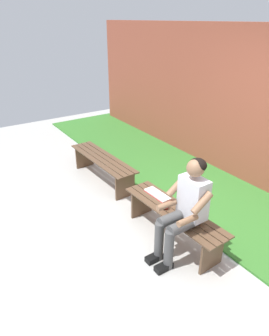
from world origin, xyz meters
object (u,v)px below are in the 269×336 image
(person_seated, at_px, (185,207))
(book_open, at_px, (157,194))
(apple, at_px, (165,206))
(bench_near, at_px, (173,217))
(bench_far, at_px, (103,163))

(person_seated, relative_size, book_open, 3.00)
(apple, height_order, book_open, apple)
(book_open, bearing_deg, bench_near, 171.85)
(apple, relative_size, book_open, 0.19)
(bench_far, distance_m, apple, 1.83)
(person_seated, bearing_deg, bench_far, -2.62)
(bench_near, height_order, book_open, book_open)
(bench_near, distance_m, person_seated, 0.47)
(person_seated, relative_size, apple, 15.44)
(bench_far, relative_size, person_seated, 1.31)
(person_seated, bearing_deg, bench_near, -18.90)
(bench_far, xyz_separation_m, apple, (-1.82, 0.08, 0.15))
(bench_near, relative_size, person_seated, 1.26)
(person_seated, height_order, book_open, person_seated)
(bench_near, distance_m, book_open, 0.41)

